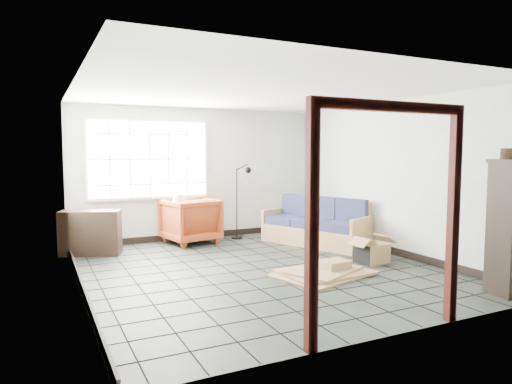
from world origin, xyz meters
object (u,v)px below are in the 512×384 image
armchair (190,218)px  futon_sofa (317,227)px  side_table (182,220)px  tall_shelf (509,227)px

armchair → futon_sofa: bearing=139.4°
futon_sofa → side_table: futon_sofa is taller
side_table → tall_shelf: 5.48m
armchair → side_table: 0.16m
futon_sofa → tall_shelf: 3.64m
futon_sofa → armchair: size_ratio=2.27×
futon_sofa → armchair: bearing=127.9°
side_table → tall_shelf: (2.62, -4.80, 0.39)m
futon_sofa → armchair: (-2.10, 1.18, 0.15)m
futon_sofa → side_table: 2.57m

